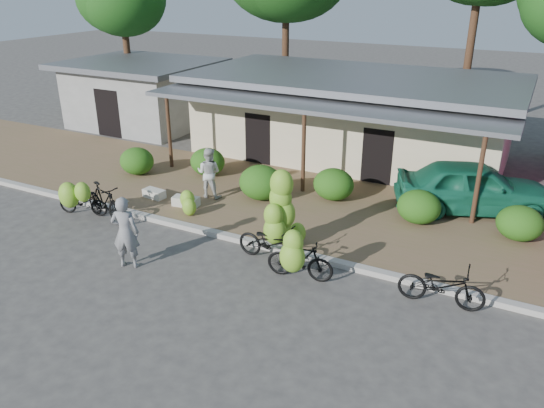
{
  "coord_description": "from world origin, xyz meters",
  "views": [
    {
      "loc": [
        6.85,
        -9.53,
        6.99
      ],
      "look_at": [
        0.73,
        2.37,
        1.2
      ],
      "focal_mm": 35.0,
      "sensor_mm": 36.0,
      "label": 1
    }
  ],
  "objects_px": {
    "bike_center": "(275,226)",
    "sack_far": "(154,194)",
    "bike_far_left": "(79,200)",
    "teal_van": "(474,187)",
    "sack_near": "(186,201)",
    "bike_far_right": "(442,285)",
    "bystander": "(209,173)",
    "bike_left": "(102,201)",
    "vendor": "(125,232)",
    "bike_right": "(298,258)"
  },
  "relations": [
    {
      "from": "bike_center",
      "to": "sack_far",
      "type": "bearing_deg",
      "value": 76.84
    },
    {
      "from": "bike_far_left",
      "to": "teal_van",
      "type": "height_order",
      "value": "teal_van"
    },
    {
      "from": "bike_far_left",
      "to": "sack_near",
      "type": "height_order",
      "value": "bike_far_left"
    },
    {
      "from": "bike_center",
      "to": "sack_near",
      "type": "distance_m",
      "value": 4.34
    },
    {
      "from": "bike_far_right",
      "to": "bystander",
      "type": "relative_size",
      "value": 1.17
    },
    {
      "from": "bike_left",
      "to": "vendor",
      "type": "height_order",
      "value": "vendor"
    },
    {
      "from": "sack_near",
      "to": "vendor",
      "type": "distance_m",
      "value": 3.86
    },
    {
      "from": "bystander",
      "to": "bike_far_right",
      "type": "bearing_deg",
      "value": 151.56
    },
    {
      "from": "bike_center",
      "to": "bike_far_right",
      "type": "bearing_deg",
      "value": -90.37
    },
    {
      "from": "bike_right",
      "to": "sack_far",
      "type": "height_order",
      "value": "bike_right"
    },
    {
      "from": "bystander",
      "to": "bike_left",
      "type": "bearing_deg",
      "value": 44.84
    },
    {
      "from": "bike_far_left",
      "to": "sack_far",
      "type": "relative_size",
      "value": 2.33
    },
    {
      "from": "bystander",
      "to": "sack_near",
      "type": "bearing_deg",
      "value": 65.61
    },
    {
      "from": "sack_far",
      "to": "sack_near",
      "type": "bearing_deg",
      "value": -3.35
    },
    {
      "from": "bike_center",
      "to": "bystander",
      "type": "height_order",
      "value": "bike_center"
    },
    {
      "from": "bike_left",
      "to": "teal_van",
      "type": "relative_size",
      "value": 0.42
    },
    {
      "from": "bike_center",
      "to": "bystander",
      "type": "bearing_deg",
      "value": 59.55
    },
    {
      "from": "bike_far_left",
      "to": "teal_van",
      "type": "distance_m",
      "value": 12.3
    },
    {
      "from": "bike_left",
      "to": "bike_right",
      "type": "xyz_separation_m",
      "value": [
        6.85,
        -0.58,
        0.05
      ]
    },
    {
      "from": "bike_far_right",
      "to": "sack_near",
      "type": "height_order",
      "value": "bike_far_right"
    },
    {
      "from": "sack_near",
      "to": "bystander",
      "type": "distance_m",
      "value": 1.25
    },
    {
      "from": "bike_left",
      "to": "bike_center",
      "type": "relative_size",
      "value": 0.84
    },
    {
      "from": "bystander",
      "to": "teal_van",
      "type": "relative_size",
      "value": 0.36
    },
    {
      "from": "bike_right",
      "to": "sack_far",
      "type": "distance_m",
      "value": 6.91
    },
    {
      "from": "bike_left",
      "to": "sack_far",
      "type": "height_order",
      "value": "bike_left"
    },
    {
      "from": "bike_far_right",
      "to": "bike_right",
      "type": "bearing_deg",
      "value": 95.95
    },
    {
      "from": "bike_left",
      "to": "bike_right",
      "type": "distance_m",
      "value": 6.88
    },
    {
      "from": "bike_right",
      "to": "teal_van",
      "type": "bearing_deg",
      "value": -34.54
    },
    {
      "from": "bike_far_left",
      "to": "bike_center",
      "type": "bearing_deg",
      "value": -99.99
    },
    {
      "from": "bike_center",
      "to": "bike_right",
      "type": "bearing_deg",
      "value": -126.8
    },
    {
      "from": "bike_left",
      "to": "bike_right",
      "type": "height_order",
      "value": "bike_right"
    },
    {
      "from": "bike_left",
      "to": "teal_van",
      "type": "bearing_deg",
      "value": -44.77
    },
    {
      "from": "bike_right",
      "to": "sack_near",
      "type": "distance_m",
      "value": 5.64
    },
    {
      "from": "bike_center",
      "to": "sack_far",
      "type": "relative_size",
      "value": 3.2
    },
    {
      "from": "bike_right",
      "to": "teal_van",
      "type": "distance_m",
      "value": 6.98
    },
    {
      "from": "bike_left",
      "to": "sack_near",
      "type": "xyz_separation_m",
      "value": [
        1.77,
        1.84,
        -0.36
      ]
    },
    {
      "from": "bike_right",
      "to": "vendor",
      "type": "bearing_deg",
      "value": 99.39
    },
    {
      "from": "bike_center",
      "to": "sack_far",
      "type": "distance_m",
      "value": 5.64
    },
    {
      "from": "bike_right",
      "to": "sack_far",
      "type": "xyz_separation_m",
      "value": [
        -6.44,
        2.49,
        -0.43
      ]
    },
    {
      "from": "bike_right",
      "to": "bike_far_left",
      "type": "bearing_deg",
      "value": 79.31
    },
    {
      "from": "bike_right",
      "to": "bike_left",
      "type": "bearing_deg",
      "value": 77.73
    },
    {
      "from": "bike_center",
      "to": "bike_right",
      "type": "relative_size",
      "value": 1.37
    },
    {
      "from": "bike_far_left",
      "to": "sack_far",
      "type": "bearing_deg",
      "value": -45.08
    },
    {
      "from": "bystander",
      "to": "bike_far_left",
      "type": "bearing_deg",
      "value": 36.71
    },
    {
      "from": "vendor",
      "to": "bystander",
      "type": "height_order",
      "value": "vendor"
    },
    {
      "from": "sack_far",
      "to": "bike_right",
      "type": "bearing_deg",
      "value": -21.18
    },
    {
      "from": "bike_right",
      "to": "bike_far_right",
      "type": "relative_size",
      "value": 0.88
    },
    {
      "from": "bike_far_left",
      "to": "bike_center",
      "type": "relative_size",
      "value": 0.73
    },
    {
      "from": "bystander",
      "to": "teal_van",
      "type": "xyz_separation_m",
      "value": [
        7.99,
        2.8,
        -0.04
      ]
    },
    {
      "from": "bike_left",
      "to": "bike_center",
      "type": "height_order",
      "value": "bike_center"
    }
  ]
}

